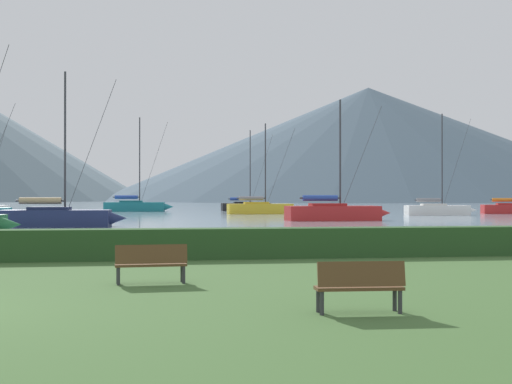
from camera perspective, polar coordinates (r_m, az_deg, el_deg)
The scene contains 11 objects.
harbor_water at distance 151.11m, azimuth -10.69°, elevation -1.07°, with size 320.00×246.00×0.00m, color #8499A8.
sailboat_slip_0 at distance 63.45m, azimuth 5.99°, elevation -1.51°, with size 9.11×2.85×10.27m.
sailboat_slip_3 at distance 82.53m, azimuth 13.75°, elevation -1.28°, with size 7.85×2.98×10.94m.
sailboat_slip_6 at distance 103.06m, azimuth -0.71°, elevation -1.08°, with size 7.84×2.39×11.19m.
sailboat_slip_7 at distance 52.17m, azimuth -14.96°, elevation -1.82°, with size 8.51×3.00×10.53m.
sailboat_slip_8 at distance 91.30m, azimuth 19.03°, elevation -1.18°, with size 7.82×3.74×10.90m.
sailboat_slip_9 at distance 85.55m, azimuth 0.38°, elevation -1.21°, with size 8.58×2.60×10.42m.
sailboat_slip_12 at distance 100.03m, azimuth -9.21°, elevation -1.04°, with size 9.20×3.43×12.50m.
park_bench_near_path at distance 13.62m, azimuth 7.95°, elevation -7.00°, with size 1.61×0.55×0.95m.
park_bench_under_tree at distance 18.13m, azimuth -8.03°, elevation -5.31°, with size 1.74×0.58×0.95m.
distant_hill_east_ridge at distance 315.25m, azimuth 8.59°, elevation 3.65°, with size 224.44×224.44×47.23m, color #425666.
Camera 1 is at (4.94, -14.01, 2.13)m, focal length 52.28 mm.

